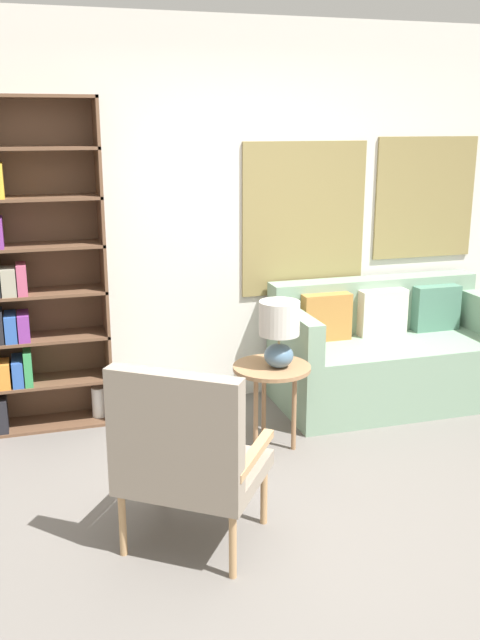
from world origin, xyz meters
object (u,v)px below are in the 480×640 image
at_px(bookshelf, 14,279).
at_px(table_lamp, 279,328).
at_px(couch, 387,355).
at_px(armchair, 185,452).
at_px(side_table, 272,376).

distance_m(bookshelf, table_lamp, 1.74).
bearing_deg(couch, armchair, -141.08).
xyz_separation_m(armchair, table_lamp, (0.80, 0.94, 0.27)).
height_order(bookshelf, armchair, bookshelf).
bearing_deg(armchair, side_table, 51.68).
bearing_deg(armchair, bookshelf, 112.72).
height_order(armchair, table_lamp, table_lamp).
bearing_deg(table_lamp, couch, 27.90).
height_order(bookshelf, table_lamp, bookshelf).
bearing_deg(side_table, armchair, -128.32).
relative_size(bookshelf, table_lamp, 5.19).
bearing_deg(couch, bookshelf, 174.50).
relative_size(armchair, table_lamp, 2.28).
distance_m(armchair, couch, 2.38).
height_order(armchair, couch, armchair).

